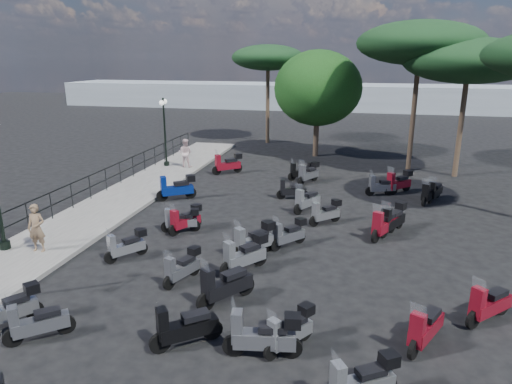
% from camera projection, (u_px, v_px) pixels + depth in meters
% --- Properties ---
extents(ground, '(120.00, 120.00, 0.00)m').
position_uv_depth(ground, '(235.00, 247.00, 15.97)').
color(ground, black).
rests_on(ground, ground).
extents(sidewalk, '(3.00, 30.00, 0.15)m').
position_uv_depth(sidewalk, '(112.00, 205.00, 20.15)').
color(sidewalk, '#62605E').
rests_on(sidewalk, ground).
extents(railing, '(0.04, 26.04, 1.10)m').
position_uv_depth(railing, '(81.00, 187.00, 20.00)').
color(railing, black).
rests_on(railing, sidewalk).
extents(lamp_post_2, '(0.48, 1.15, 3.98)m').
position_uv_depth(lamp_post_2, '(165.00, 128.00, 26.54)').
color(lamp_post_2, black).
rests_on(lamp_post_2, sidewalk).
extents(woman, '(0.63, 0.45, 1.63)m').
position_uv_depth(woman, '(36.00, 228.00, 15.05)').
color(woman, brown).
rests_on(woman, sidewalk).
extents(pedestrian_far, '(0.82, 0.65, 1.67)m').
position_uv_depth(pedestrian_far, '(185.00, 153.00, 26.61)').
color(pedestrian_far, beige).
rests_on(pedestrian_far, sidewalk).
extents(scooter_0, '(1.27, 1.11, 1.27)m').
position_uv_depth(scooter_0, '(37.00, 323.00, 10.61)').
color(scooter_0, black).
rests_on(scooter_0, ground).
extents(scooter_1, '(1.07, 1.40, 1.28)m').
position_uv_depth(scooter_1, '(9.00, 309.00, 11.14)').
color(scooter_1, black).
rests_on(scooter_1, ground).
extents(scooter_2, '(1.03, 1.29, 1.20)m').
position_uv_depth(scooter_2, '(126.00, 246.00, 14.91)').
color(scooter_2, black).
rests_on(scooter_2, ground).
extents(scooter_3, '(1.44, 0.71, 1.19)m').
position_uv_depth(scooter_3, '(181.00, 221.00, 17.22)').
color(scooter_3, black).
rests_on(scooter_3, ground).
extents(scooter_4, '(1.63, 1.21, 1.48)m').
position_uv_depth(scooter_4, '(177.00, 188.00, 21.04)').
color(scooter_4, black).
rests_on(scooter_4, ground).
extents(scooter_5, '(1.51, 1.33, 1.46)m').
position_uv_depth(scooter_5, '(228.00, 164.00, 25.73)').
color(scooter_5, black).
rests_on(scooter_5, ground).
extents(scooter_7, '(1.24, 1.56, 1.49)m').
position_uv_depth(scooter_7, '(225.00, 286.00, 12.18)').
color(scooter_7, black).
rests_on(scooter_7, ground).
extents(scooter_8, '(0.76, 1.45, 1.21)m').
position_uv_depth(scooter_8, '(182.00, 268.00, 13.38)').
color(scooter_8, black).
rests_on(scooter_8, ground).
extents(scooter_9, '(0.92, 1.43, 1.25)m').
position_uv_depth(scooter_9, '(185.00, 220.00, 17.22)').
color(scooter_9, black).
rests_on(scooter_9, ground).
extents(scooter_10, '(1.48, 0.63, 1.20)m').
position_uv_depth(scooter_10, '(292.00, 190.00, 21.19)').
color(scooter_10, black).
rests_on(scooter_10, ground).
extents(scooter_11, '(1.38, 0.94, 1.22)m').
position_uv_depth(scooter_11, '(302.00, 172.00, 24.47)').
color(scooter_11, black).
rests_on(scooter_11, ground).
extents(scooter_12, '(1.43, 1.17, 1.39)m').
position_uv_depth(scooter_12, '(185.00, 328.00, 10.37)').
color(scooter_12, black).
rests_on(scooter_12, ground).
extents(scooter_13, '(1.78, 0.61, 1.42)m').
position_uv_depth(scooter_13, '(263.00, 336.00, 9.99)').
color(scooter_13, black).
rests_on(scooter_13, ground).
extents(scooter_14, '(1.25, 1.50, 1.42)m').
position_uv_depth(scooter_14, '(254.00, 241.00, 15.11)').
color(scooter_14, black).
rests_on(scooter_14, ground).
extents(scooter_15, '(1.20, 1.17, 1.22)m').
position_uv_depth(scooter_15, '(326.00, 213.00, 18.03)').
color(scooter_15, black).
rests_on(scooter_15, ground).
extents(scooter_16, '(1.01, 1.53, 1.37)m').
position_uv_depth(scooter_16, '(307.00, 201.00, 19.47)').
color(scooter_16, black).
rests_on(scooter_16, ground).
extents(scooter_17, '(1.00, 1.56, 1.36)m').
position_uv_depth(scooter_17, '(308.00, 174.00, 23.84)').
color(scooter_17, black).
rests_on(scooter_17, ground).
extents(scooter_18, '(1.43, 1.01, 1.29)m').
position_uv_depth(scooter_18, '(362.00, 382.00, 8.65)').
color(scooter_18, black).
rests_on(scooter_18, ground).
extents(scooter_19, '(1.00, 1.33, 1.21)m').
position_uv_depth(scooter_19, '(290.00, 331.00, 10.28)').
color(scooter_19, black).
rests_on(scooter_19, ground).
extents(scooter_20, '(0.95, 1.56, 1.36)m').
position_uv_depth(scooter_20, '(425.00, 329.00, 10.36)').
color(scooter_20, black).
rests_on(scooter_20, ground).
extents(scooter_21, '(1.13, 1.29, 1.24)m').
position_uv_depth(scooter_21, '(289.00, 234.00, 15.85)').
color(scooter_21, black).
rests_on(scooter_21, ground).
extents(scooter_22, '(1.04, 1.61, 1.41)m').
position_uv_depth(scooter_22, '(393.00, 220.00, 17.09)').
color(scooter_22, black).
rests_on(scooter_22, ground).
extents(scooter_23, '(1.35, 1.39, 1.41)m').
position_uv_depth(scooter_23, '(399.00, 183.00, 22.08)').
color(scooter_23, black).
rests_on(scooter_23, ground).
extents(scooter_26, '(1.30, 1.26, 1.36)m').
position_uv_depth(scooter_26, '(489.00, 305.00, 11.35)').
color(scooter_26, black).
rests_on(scooter_26, ground).
extents(scooter_27, '(1.01, 1.65, 1.44)m').
position_uv_depth(scooter_27, '(384.00, 225.00, 16.62)').
color(scooter_27, black).
rests_on(scooter_27, ground).
extents(scooter_28, '(0.84, 1.50, 1.28)m').
position_uv_depth(scooter_28, '(429.00, 194.00, 20.56)').
color(scooter_28, black).
rests_on(scooter_28, ground).
extents(scooter_29, '(1.53, 0.79, 1.28)m').
position_uv_depth(scooter_29, '(381.00, 187.00, 21.73)').
color(scooter_29, black).
rests_on(scooter_29, ground).
extents(scooter_30, '(0.84, 1.50, 1.28)m').
position_uv_depth(scooter_30, '(434.00, 192.00, 20.93)').
color(scooter_30, black).
rests_on(scooter_30, ground).
extents(scooter_31, '(1.25, 1.50, 1.42)m').
position_uv_depth(scooter_31, '(245.00, 255.00, 14.03)').
color(scooter_31, black).
rests_on(scooter_31, ground).
extents(broadleaf_tree, '(5.65, 5.65, 6.84)m').
position_uv_depth(broadleaf_tree, '(318.00, 88.00, 29.26)').
color(broadleaf_tree, '#38281E').
rests_on(broadleaf_tree, ground).
extents(pine_0, '(6.83, 6.83, 8.29)m').
position_uv_depth(pine_0, '(420.00, 43.00, 24.67)').
color(pine_0, '#38281E').
rests_on(pine_0, ground).
extents(pine_1, '(6.73, 6.73, 7.37)m').
position_uv_depth(pine_1, '(469.00, 61.00, 23.57)').
color(pine_1, '#38281E').
rests_on(pine_1, ground).
extents(pine_2, '(5.34, 5.34, 7.24)m').
position_uv_depth(pine_2, '(268.00, 58.00, 33.39)').
color(pine_2, '#38281E').
rests_on(pine_2, ground).
extents(distant_hills, '(70.00, 8.00, 3.00)m').
position_uv_depth(distant_hills, '(330.00, 97.00, 57.56)').
color(distant_hills, gray).
rests_on(distant_hills, ground).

